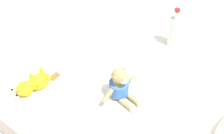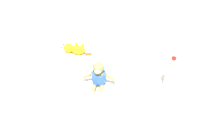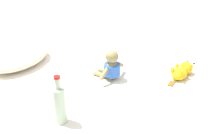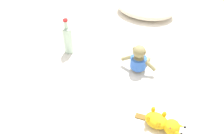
% 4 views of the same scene
% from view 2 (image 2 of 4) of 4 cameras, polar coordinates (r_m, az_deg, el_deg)
% --- Properties ---
extents(ground_plane, '(16.00, 16.00, 0.00)m').
position_cam_2_polar(ground_plane, '(2.12, 1.15, -15.66)').
color(ground_plane, '#B7A893').
extents(bed, '(1.51, 2.02, 0.46)m').
position_cam_2_polar(bed, '(1.93, 1.24, -11.89)').
color(bed, '#B2B2B7').
rests_on(bed, ground_plane).
extents(plush_monkey, '(0.29, 0.24, 0.24)m').
position_cam_2_polar(plush_monkey, '(1.76, -3.68, -2.55)').
color(plush_monkey, '#8E8456').
rests_on(plush_monkey, bed).
extents(plush_yellow_creature, '(0.33, 0.15, 0.10)m').
position_cam_2_polar(plush_yellow_creature, '(2.19, -10.39, 4.92)').
color(plush_yellow_creature, yellow).
rests_on(plush_yellow_creature, bed).
extents(glass_bottle, '(0.08, 0.08, 0.31)m').
position_cam_2_polar(glass_bottle, '(1.79, 15.62, -2.24)').
color(glass_bottle, '#B2D1B7').
rests_on(glass_bottle, bed).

